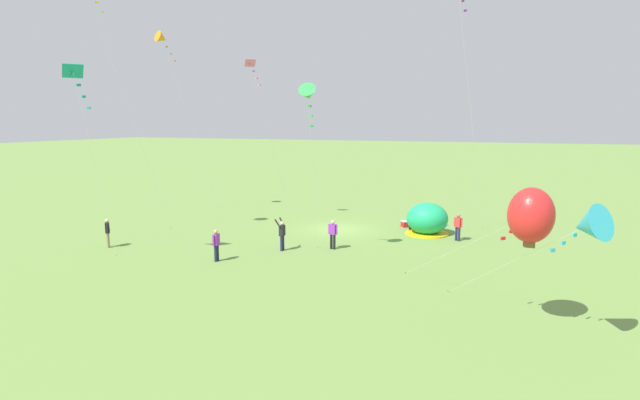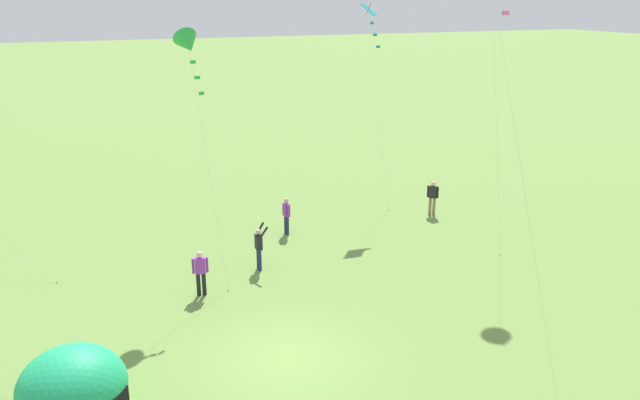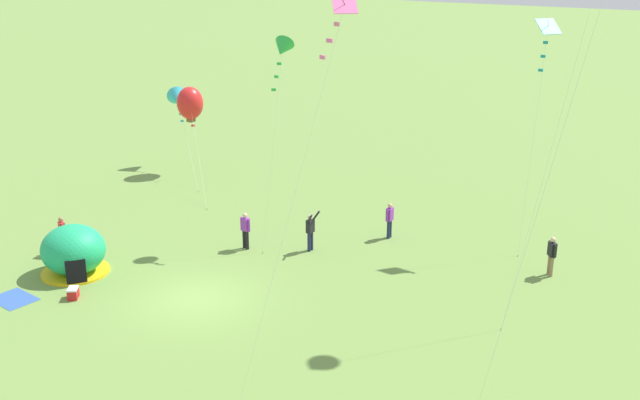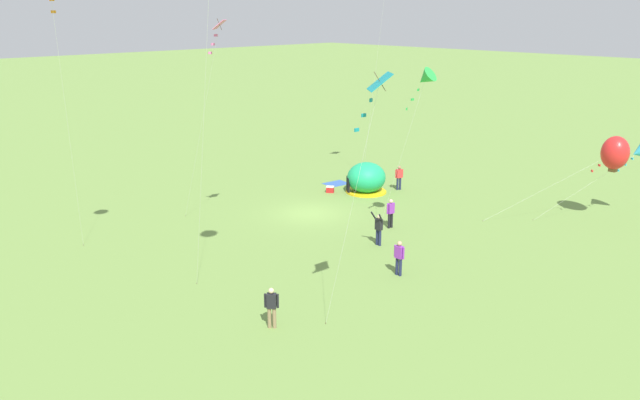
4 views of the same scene
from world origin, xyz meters
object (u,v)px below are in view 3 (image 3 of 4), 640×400
object	(u,v)px
cooler_box	(73,293)
kite_red	(190,103)
person_far_back	(390,219)
kite_pink	(339,23)
kite_teal	(547,35)
person_arms_raised	(310,230)
kite_cyan	(178,99)
person_watching_sky	(245,229)
kite_green	(282,49)
popup_tent	(73,251)
person_strolling	(552,254)
person_near_tent	(62,233)

from	to	relation	value
cooler_box	kite_red	bearing A→B (deg)	115.90
person_far_back	kite_red	distance (m)	15.90
kite_pink	kite_teal	world-z (taller)	kite_pink
cooler_box	person_arms_raised	bearing A→B (deg)	59.77
kite_red	kite_cyan	bearing A→B (deg)	154.88
cooler_box	kite_red	world-z (taller)	kite_red
cooler_box	person_watching_sky	size ratio (longest dim) A/B	0.37
kite_pink	kite_cyan	world-z (taller)	kite_pink
kite_green	kite_teal	bearing A→B (deg)	28.69
popup_tent	person_watching_sky	size ratio (longest dim) A/B	1.63
person_far_back	person_watching_sky	bearing A→B (deg)	-136.54
person_watching_sky	kite_red	size ratio (longest dim) A/B	0.28
cooler_box	popup_tent	bearing A→B (deg)	137.56
kite_red	kite_teal	distance (m)	21.46
popup_tent	cooler_box	distance (m)	2.61
popup_tent	person_arms_raised	distance (m)	10.18
kite_pink	kite_red	world-z (taller)	kite_pink
person_far_back	kite_green	xyz separation A→B (m)	(-4.39, -2.27, 7.81)
person_strolling	person_far_back	xyz separation A→B (m)	(-7.63, 0.18, 0.00)
person_near_tent	kite_green	size ratio (longest dim) A/B	0.18
person_far_back	kite_red	world-z (taller)	kite_red
person_watching_sky	kite_pink	bearing A→B (deg)	-33.08
popup_tent	kite_teal	size ratio (longest dim) A/B	0.28
person_strolling	person_arms_raised	distance (m)	10.39
person_strolling	kite_pink	distance (m)	14.58
kite_teal	kite_cyan	bearing A→B (deg)	177.28
person_watching_sky	kite_red	xyz separation A→B (m)	(-10.27, 8.13, 3.20)
person_near_tent	kite_pink	bearing A→B (deg)	-1.49
popup_tent	kite_green	world-z (taller)	kite_green
kite_cyan	kite_green	xyz separation A→B (m)	(12.49, -6.54, 4.66)
person_far_back	kite_pink	size ratio (longest dim) A/B	0.15
person_near_tent	kite_green	bearing A→B (deg)	45.24
cooler_box	person_strolling	distance (m)	19.40
kite_green	person_near_tent	bearing A→B (deg)	-134.76
person_near_tent	person_watching_sky	bearing A→B (deg)	35.96
person_strolling	person_far_back	size ratio (longest dim) A/B	1.00
person_watching_sky	kite_pink	xyz separation A→B (m)	(7.89, -5.14, 9.93)
person_strolling	kite_cyan	xyz separation A→B (m)	(-24.50, 4.46, 3.14)
kite_cyan	kite_red	size ratio (longest dim) A/B	0.92
kite_red	kite_teal	size ratio (longest dim) A/B	0.61
person_near_tent	kite_cyan	distance (m)	15.05
person_near_tent	person_arms_raised	size ratio (longest dim) A/B	0.91
popup_tent	cooler_box	world-z (taller)	popup_tent
person_far_back	kite_red	xyz separation A→B (m)	(-15.18, 3.48, 3.20)
popup_tent	person_strolling	xyz separation A→B (m)	(17.00, 10.41, -0.03)
person_near_tent	person_arms_raised	xyz separation A→B (m)	(9.19, 6.14, 0.03)
cooler_box	person_near_tent	size ratio (longest dim) A/B	0.37
popup_tent	kite_red	bearing A→B (deg)	112.44
kite_cyan	person_strolling	bearing A→B (deg)	-10.31
person_strolling	kite_pink	size ratio (longest dim) A/B	0.15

